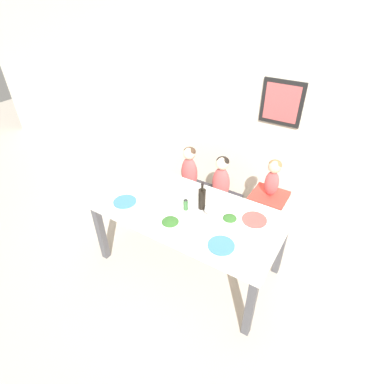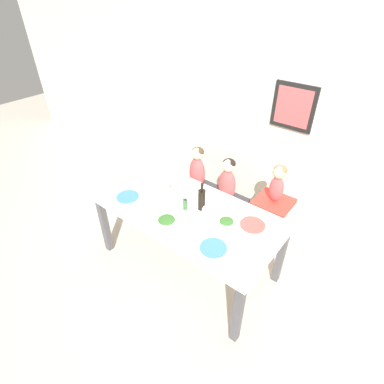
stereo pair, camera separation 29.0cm
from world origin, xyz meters
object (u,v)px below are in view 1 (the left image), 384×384
Objects in this scene: salad_bowl_small at (230,220)px; person_baby_right at (273,175)px; chair_far_center at (219,202)px; chair_right_highchair at (267,206)px; person_child_left at (189,167)px; dinner_plate_front_right at (221,245)px; wine_bottle at (202,198)px; paper_towel_roll at (163,193)px; dinner_plate_front_left at (125,202)px; person_child_center at (221,177)px; chair_far_left at (189,192)px; dinner_plate_back_right at (254,220)px; wine_glass_near at (209,209)px; dinner_plate_back_left at (162,183)px; salad_bowl_large at (170,224)px.

person_baby_right is at bearing 77.44° from salad_bowl_small.
chair_far_center is 0.62m from chair_right_highchair.
salad_bowl_small is at bearing -102.56° from person_baby_right.
dinner_plate_front_right is at bearing -46.40° from person_child_left.
chair_far_center is 3.05× the size of salad_bowl_small.
person_baby_right reaches higher than dinner_plate_front_right.
wine_bottle reaches higher than paper_towel_roll.
paper_towel_roll reaches higher than chair_right_highchair.
dinner_plate_front_left is at bearing -101.15° from person_child_left.
salad_bowl_small is (0.70, 0.08, -0.09)m from paper_towel_roll.
dinner_plate_front_right is at bearing -15.53° from paper_towel_roll.
person_child_center is at bearing 117.06° from dinner_plate_front_right.
person_child_left is at bearing 102.68° from paper_towel_roll.
chair_far_left is 1.23m from dinner_plate_back_right.
chair_right_highchair is 0.40m from person_baby_right.
chair_right_highchair is 0.87m from wine_glass_near.
wine_glass_near is at bearing -19.73° from dinner_plate_back_left.
dinner_plate_back_right is at bearing 30.21° from wine_glass_near.
dinner_plate_back_right is (0.88, 0.25, -0.13)m from paper_towel_roll.
wine_glass_near reaches higher than salad_bowl_large.
dinner_plate_back_right is at bearing 11.14° from wine_bottle.
dinner_plate_front_left is at bearing -155.34° from wine_bottle.
person_child_left reaches higher than dinner_plate_back_left.
salad_bowl_small is 0.65× the size of dinner_plate_front_right.
person_child_center is 1.10m from dinner_plate_front_right.
chair_right_highchair is at bearing 84.94° from dinner_plate_front_right.
wine_glass_near is 1.16× the size of salad_bowl_small.
chair_far_center is 0.57m from person_child_left.
person_child_center is (-0.59, 0.00, 0.18)m from chair_right_highchair.
dinner_plate_front_right is at bearing -46.37° from chair_far_left.
dinner_plate_front_left is 1.00× the size of dinner_plate_back_right.
wine_bottle is 1.62× the size of salad_bowl_large.
dinner_plate_front_left is (-0.19, -0.95, 0.02)m from person_child_left.
dinner_plate_front_right is at bearing -77.40° from salad_bowl_small.
dinner_plate_front_right is at bearing -95.06° from chair_right_highchair.
paper_towel_roll is at bearing 164.47° from dinner_plate_front_right.
person_child_center is at bearing 99.16° from wine_bottle.
chair_far_center is 0.96m from paper_towel_roll.
dinner_plate_back_left is (0.12, 0.48, 0.00)m from dinner_plate_front_left.
dinner_plate_front_right is (0.50, -0.98, 0.39)m from chair_far_center.
chair_far_left is at bearing 78.84° from dinner_plate_front_left.
wine_bottle is 0.35m from salad_bowl_small.
chair_far_center is 0.84m from person_baby_right.
chair_right_highchair is at bearing -0.10° from person_child_center.
wine_bottle is (-0.49, -0.62, -0.09)m from person_baby_right.
chair_far_left is 1.55× the size of wine_bottle.
person_baby_right is 1.39× the size of wine_bottle.
wine_glass_near is 0.75× the size of dinner_plate_front_right.
wine_glass_near is 0.90m from dinner_plate_front_left.
paper_towel_roll reaches higher than dinner_plate_back_right.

